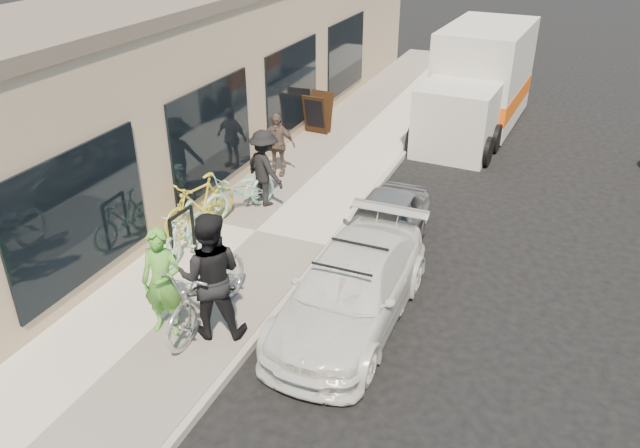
% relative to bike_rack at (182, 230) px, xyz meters
% --- Properties ---
extents(ground, '(120.00, 120.00, 0.00)m').
position_rel_bike_rack_xyz_m(ground, '(2.70, -1.55, -0.73)').
color(ground, black).
rests_on(ground, ground).
extents(sidewalk, '(3.00, 34.00, 0.15)m').
position_rel_bike_rack_xyz_m(sidewalk, '(0.70, 1.45, -0.66)').
color(sidewalk, beige).
rests_on(sidewalk, ground).
extents(curb, '(0.12, 34.00, 0.13)m').
position_rel_bike_rack_xyz_m(curb, '(2.25, 1.45, -0.67)').
color(curb, '#A09A92').
rests_on(curb, ground).
extents(storefront, '(3.60, 20.00, 4.22)m').
position_rel_bike_rack_xyz_m(storefront, '(-2.54, 6.44, 1.39)').
color(storefront, tan).
rests_on(storefront, ground).
extents(bike_rack, '(0.11, 0.69, 0.96)m').
position_rel_bike_rack_xyz_m(bike_rack, '(0.00, 0.00, 0.00)').
color(bike_rack, black).
rests_on(bike_rack, sidewalk).
extents(sandwich_board, '(0.71, 0.71, 1.10)m').
position_rel_bike_rack_xyz_m(sandwich_board, '(-0.40, 7.24, -0.02)').
color(sandwich_board, black).
rests_on(sandwich_board, sidewalk).
extents(sedan_white, '(1.70, 4.15, 1.24)m').
position_rel_bike_rack_xyz_m(sedan_white, '(3.40, -0.40, -0.13)').
color(sedan_white, white).
rests_on(sedan_white, ground).
extents(sedan_silver, '(1.32, 3.22, 1.09)m').
position_rel_bike_rack_xyz_m(sedan_silver, '(3.18, 1.89, -0.19)').
color(sedan_silver, gray).
rests_on(sedan_silver, ground).
extents(moving_truck, '(2.48, 5.88, 2.84)m').
position_rel_bike_rack_xyz_m(moving_truck, '(3.51, 9.79, 0.53)').
color(moving_truck, beige).
rests_on(moving_truck, ground).
extents(tandem_bike, '(0.81, 2.25, 1.18)m').
position_rel_bike_rack_xyz_m(tandem_bike, '(1.44, -1.45, 0.01)').
color(tandem_bike, silver).
rests_on(tandem_bike, sidewalk).
extents(woman_rider, '(0.70, 0.52, 1.75)m').
position_rel_bike_rack_xyz_m(woman_rider, '(0.96, -1.90, 0.29)').
color(woman_rider, '#519F35').
rests_on(woman_rider, sidewalk).
extents(man_standing, '(1.20, 1.08, 2.02)m').
position_rel_bike_rack_xyz_m(man_standing, '(1.65, -1.66, 0.43)').
color(man_standing, black).
rests_on(man_standing, sidewalk).
extents(cruiser_bike_a, '(0.60, 1.65, 0.97)m').
position_rel_bike_rack_xyz_m(cruiser_bike_a, '(-0.06, 0.14, -0.10)').
color(cruiser_bike_a, '#99E4C7').
rests_on(cruiser_bike_a, sidewalk).
extents(cruiser_bike_b, '(1.30, 1.94, 0.96)m').
position_rel_bike_rack_xyz_m(cruiser_bike_b, '(0.05, 2.02, -0.10)').
color(cruiser_bike_b, '#99E4C7').
rests_on(cruiser_bike_b, sidewalk).
extents(cruiser_bike_c, '(0.96, 1.93, 1.11)m').
position_rel_bike_rack_xyz_m(cruiser_bike_c, '(-0.32, 1.08, -0.03)').
color(cruiser_bike_c, gold).
rests_on(cruiser_bike_c, sidewalk).
extents(bystander_a, '(1.24, 1.03, 1.66)m').
position_rel_bike_rack_xyz_m(bystander_a, '(0.33, 2.62, 0.25)').
color(bystander_a, black).
rests_on(bystander_a, sidewalk).
extents(bystander_b, '(0.93, 0.52, 1.50)m').
position_rel_bike_rack_xyz_m(bystander_b, '(-0.14, 4.17, 0.17)').
color(bystander_b, brown).
rests_on(bystander_b, sidewalk).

